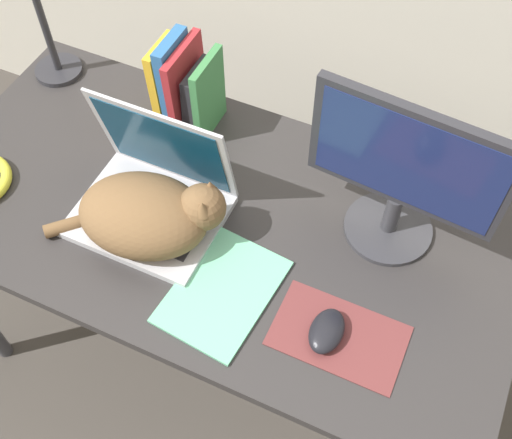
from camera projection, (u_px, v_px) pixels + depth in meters
desk at (218, 234)px, 1.56m from camera, size 1.42×0.72×0.75m
laptop at (153, 195)px, 1.47m from camera, size 0.33×0.27×0.28m
cat at (150, 215)px, 1.40m from camera, size 0.39×0.27×0.16m
external_monitor at (404, 173)px, 1.31m from camera, size 0.42×0.20×0.38m
mousepad at (339, 336)px, 1.32m from camera, size 0.27×0.16×0.00m
computer_mouse at (327, 331)px, 1.30m from camera, size 0.07×0.11×0.04m
book_row at (186, 88)px, 1.59m from camera, size 0.15×0.17×0.25m
notepad at (223, 291)px, 1.38m from camera, size 0.22×0.30×0.01m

